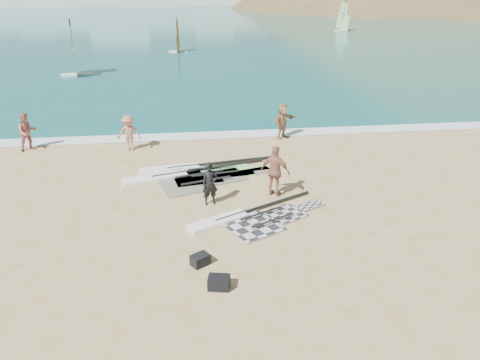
{
  "coord_description": "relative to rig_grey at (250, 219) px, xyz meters",
  "views": [
    {
      "loc": [
        -1.48,
        -10.97,
        7.45
      ],
      "look_at": [
        0.39,
        4.0,
        1.0
      ],
      "focal_mm": 35.0,
      "sensor_mm": 36.0,
      "label": 1
    }
  ],
  "objects": [
    {
      "name": "gear_bag_far",
      "position": [
        -1.34,
        -3.66,
        0.12
      ],
      "size": [
        0.64,
        0.5,
        0.34
      ],
      "primitive_type": "cube",
      "rotation": [
        0.0,
        0.0,
        -0.21
      ],
      "color": "black",
      "rests_on": "ground"
    },
    {
      "name": "windsurfer_left",
      "position": [
        -10.89,
        27.65,
        1.29
      ],
      "size": [
        2.65,
        3.05,
        4.66
      ],
      "rotation": [
        0.0,
        0.0,
        0.24
      ],
      "color": "white",
      "rests_on": "ground"
    },
    {
      "name": "sea",
      "position": [
        -0.58,
        129.13,
        -0.05
      ],
      "size": [
        300.0,
        240.0,
        0.06
      ],
      "primitive_type": "cube",
      "color": "#0B534F",
      "rests_on": "ground"
    },
    {
      "name": "gear_bag_near",
      "position": [
        -1.78,
        -2.5,
        0.11
      ],
      "size": [
        0.62,
        0.58,
        0.32
      ],
      "primitive_type": "cube",
      "rotation": [
        0.0,
        0.0,
        0.58
      ],
      "color": "black",
      "rests_on": "ground"
    },
    {
      "name": "beachgoer_back",
      "position": [
        1.21,
        1.83,
        0.92
      ],
      "size": [
        1.21,
        1.03,
        1.95
      ],
      "primitive_type": "imported",
      "rotation": [
        0.0,
        0.0,
        2.55
      ],
      "color": "#9B664E",
      "rests_on": "ground"
    },
    {
      "name": "rig_orange",
      "position": [
        -2.0,
        3.86,
        0.0
      ],
      "size": [
        6.28,
        3.44,
        0.2
      ],
      "rotation": [
        0.0,
        0.0,
        0.3
      ],
      "color": "#DB5D20",
      "rests_on": "ground"
    },
    {
      "name": "beachgoer_mid",
      "position": [
        -4.64,
        7.69,
        0.8
      ],
      "size": [
        1.13,
        0.69,
        1.7
      ],
      "primitive_type": "imported",
      "rotation": [
        0.0,
        0.0,
        -0.05
      ],
      "color": "#AF6850",
      "rests_on": "ground"
    },
    {
      "name": "beachgoer_left",
      "position": [
        -9.37,
        8.29,
        0.86
      ],
      "size": [
        1.11,
        1.03,
        1.82
      ],
      "primitive_type": "imported",
      "rotation": [
        0.0,
        0.0,
        0.5
      ],
      "color": "#A96153",
      "rests_on": "ground"
    },
    {
      "name": "ground",
      "position": [
        -0.58,
        -2.87,
        -0.05
      ],
      "size": [
        300.0,
        300.0,
        0.0
      ],
      "primitive_type": "plane",
      "color": "#D3B57B",
      "rests_on": "ground"
    },
    {
      "name": "surf_line",
      "position": [
        -0.58,
        9.43,
        -0.05
      ],
      "size": [
        300.0,
        1.2,
        0.04
      ],
      "primitive_type": "cube",
      "color": "white",
      "rests_on": "ground"
    },
    {
      "name": "person_wetsuit",
      "position": [
        -1.23,
        1.41,
        0.74
      ],
      "size": [
        0.64,
        0.48,
        1.58
      ],
      "primitive_type": "imported",
      "rotation": [
        0.0,
        0.0,
        0.19
      ],
      "color": "black",
      "rests_on": "ground"
    },
    {
      "name": "beachgoer_right",
      "position": [
        2.92,
        8.63,
        0.86
      ],
      "size": [
        1.62,
        1.52,
        1.82
      ],
      "primitive_type": "imported",
      "rotation": [
        0.0,
        0.0,
        0.73
      ],
      "color": "#9D7D53",
      "rests_on": "ground"
    },
    {
      "name": "rig_green",
      "position": [
        -1.49,
        4.58,
        0.0
      ],
      "size": [
        6.04,
        2.84,
        0.2
      ],
      "rotation": [
        0.0,
        0.0,
        0.18
      ],
      "color": "green",
      "rests_on": "ground"
    },
    {
      "name": "rig_grey",
      "position": [
        0.0,
        0.0,
        0.0
      ],
      "size": [
        5.04,
        3.38,
        0.2
      ],
      "rotation": [
        0.0,
        0.0,
        0.48
      ],
      "color": "#29292C",
      "rests_on": "ground"
    },
    {
      "name": "windsurfer_right",
      "position": [
        24.02,
        62.02,
        1.32
      ],
      "size": [
        2.72,
        2.99,
        4.8
      ],
      "rotation": [
        0.0,
        0.0,
        0.39
      ],
      "color": "white",
      "rests_on": "ground"
    },
    {
      "name": "headland_main",
      "position": [
        84.42,
        127.13,
        -0.05
      ],
      "size": [
        143.0,
        143.0,
        45.0
      ],
      "primitive_type": "cone",
      "color": "brown",
      "rests_on": "ground"
    },
    {
      "name": "windsurfer_centre",
      "position": [
        -2.25,
        40.86,
        1.11
      ],
      "size": [
        2.16,
        2.56,
        3.84
      ],
      "rotation": [
        0.0,
        0.0,
        -0.14
      ],
      "color": "white",
      "rests_on": "ground"
    }
  ]
}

